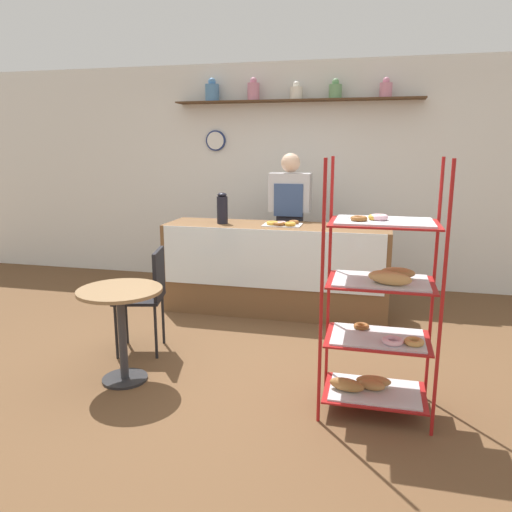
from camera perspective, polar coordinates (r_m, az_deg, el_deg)
ground_plane at (r=4.11m, az=-1.60°, el=-12.11°), size 14.00×14.00×0.00m
back_wall at (r=6.28m, az=4.58°, el=9.30°), size 10.00×0.30×2.70m
display_counter at (r=5.21m, az=2.28°, el=-1.43°), size 2.30×0.63×0.92m
pastry_rack at (r=3.27m, az=13.87°, el=-6.18°), size 0.71×0.49×1.65m
person_worker at (r=5.62m, az=3.88°, el=4.01°), size 0.46×0.23×1.64m
cafe_table at (r=3.77m, az=-15.17°, el=-6.31°), size 0.61×0.61×0.71m
cafe_chair at (r=4.26m, az=-12.16°, el=-3.78°), size 0.46×0.46×0.88m
coffee_carafe at (r=5.21m, az=-3.87°, el=5.45°), size 0.11×0.11×0.32m
donut_tray_counter at (r=5.07m, az=3.07°, el=3.70°), size 0.38×0.27×0.05m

